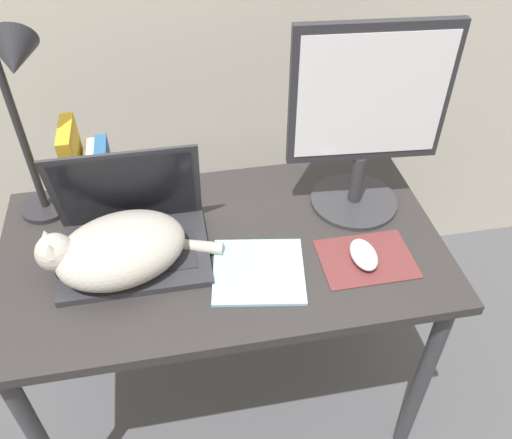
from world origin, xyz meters
TOP-DOWN VIEW (x-y plane):
  - desk at (0.00, 0.31)m, footprint 1.13×0.62m
  - laptop at (-0.22, 0.33)m, footprint 0.36×0.26m
  - cat at (-0.25, 0.27)m, footprint 0.44×0.30m
  - external_monitor at (0.38, 0.41)m, footprint 0.39×0.24m
  - mousepad at (0.35, 0.19)m, footprint 0.23×0.17m
  - computer_mouse at (0.34, 0.19)m, footprint 0.06×0.11m
  - book_row at (-0.32, 0.52)m, footprint 0.11×0.15m
  - desk_lamp at (-0.42, 0.51)m, footprint 0.17×0.17m
  - notepad at (0.07, 0.20)m, footprint 0.25×0.24m

SIDE VIEW (x-z plane):
  - desk at x=0.00m, z-range 0.27..0.99m
  - mousepad at x=0.35m, z-range 0.72..0.72m
  - notepad at x=0.07m, z-range 0.72..0.73m
  - computer_mouse at x=0.34m, z-range 0.72..0.76m
  - laptop at x=-0.22m, z-range 0.64..0.91m
  - cat at x=-0.25m, z-range 0.72..0.86m
  - book_row at x=-0.32m, z-range 0.70..0.96m
  - external_monitor at x=0.38m, z-range 0.73..1.25m
  - desk_lamp at x=-0.42m, z-range 0.82..1.35m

